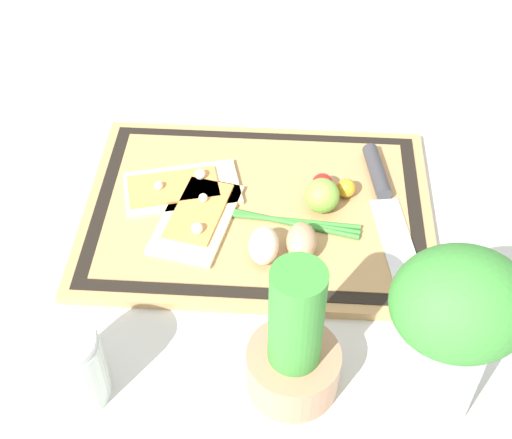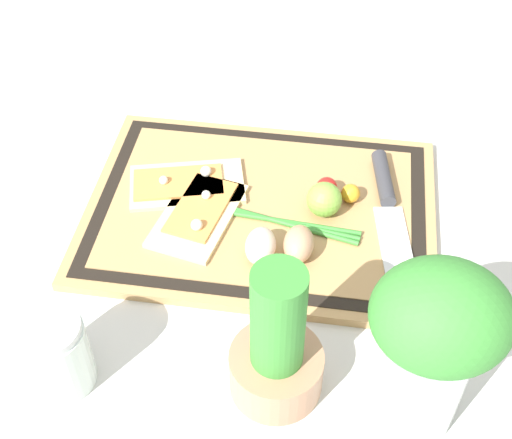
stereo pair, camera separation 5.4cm
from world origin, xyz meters
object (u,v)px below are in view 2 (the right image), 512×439
Objects in this scene: herb_glass at (434,339)px; knife at (388,202)px; egg_brown at (299,244)px; egg_pink at (261,246)px; lime at (324,201)px; sauce_jar at (56,357)px; pizza_slice_far at (198,214)px; cherry_tomato_red at (327,188)px; pizza_slice_near at (185,184)px; cherry_tomato_yellow at (351,193)px; herb_pot at (277,351)px.

knife is at bearing -83.34° from herb_glass.
egg_pink is (0.05, 0.01, 0.00)m from egg_brown.
lime is (-0.07, -0.09, 0.00)m from egg_pink.
knife is at bearing -138.49° from sauce_jar.
pizza_slice_far is at bearing -111.95° from sauce_jar.
egg_pink is 0.25× the size of herb_glass.
cherry_tomato_red is 0.30× the size of sauce_jar.
pizza_slice_near is 3.70× the size of lime.
lime is 0.40m from sauce_jar.
pizza_slice_far is at bearing -32.13° from egg_pink.
cherry_tomato_yellow is (-0.23, -0.01, 0.01)m from pizza_slice_near.
lime is (-0.17, -0.03, 0.02)m from pizza_slice_far.
sauce_jar is at bearing 68.05° from pizza_slice_far.
cherry_tomato_yellow is at bearing -118.91° from egg_brown.
sauce_jar is (0.25, 0.21, 0.01)m from egg_brown.
cherry_tomato_yellow is 0.12× the size of herb_glass.
sauce_jar reaches higher than cherry_tomato_red.
pizza_slice_far is 0.28m from sauce_jar.
cherry_tomato_red is at bearing -9.01° from cherry_tomato_yellow.
cherry_tomato_red is at bearing -129.90° from sauce_jar.
pizza_slice_near is 0.78× the size of herb_glass.
pizza_slice_near is 6.03× the size of cherry_tomato_red.
egg_brown reaches higher than pizza_slice_near.
pizza_slice_near is 0.23m from cherry_tomato_yellow.
herb_glass is (-0.29, 0.25, 0.12)m from pizza_slice_far.
sauce_jar is at bearing 40.72° from egg_brown.
knife is 1.49× the size of herb_pot.
pizza_slice_far is at bearing 118.68° from pizza_slice_near.
lime is at bearing 87.77° from cherry_tomato_red.
herb_glass is (-0.20, 0.19, 0.10)m from egg_pink.
sauce_jar is (0.24, 0.03, -0.02)m from herb_pot.
herb_pot reaches higher than cherry_tomato_red.
egg_pink is (0.16, 0.12, 0.01)m from knife.
herb_pot reaches higher than sauce_jar.
pizza_slice_near is 0.29m from knife.
egg_pink is 2.13× the size of cherry_tomato_yellow.
herb_pot is (0.03, 0.27, 0.03)m from lime.
herb_glass reaches higher than pizza_slice_far.
lime is at bearing -169.91° from pizza_slice_far.
knife is 2.88× the size of sauce_jar.
cherry_tomato_red is (-0.08, -0.13, -0.00)m from egg_pink.
lime is at bearing -129.79° from egg_pink.
lime is 0.32m from herb_glass.
lime is at bearing 17.53° from knife.
pizza_slice_far is 0.59× the size of knife.
sauce_jar is (0.28, 0.33, 0.01)m from cherry_tomato_red.
egg_brown is 0.57× the size of sauce_jar.
knife is at bearing -144.14° from egg_pink.
sauce_jar reaches higher than knife.
egg_brown is (-0.14, 0.05, 0.01)m from pizza_slice_far.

